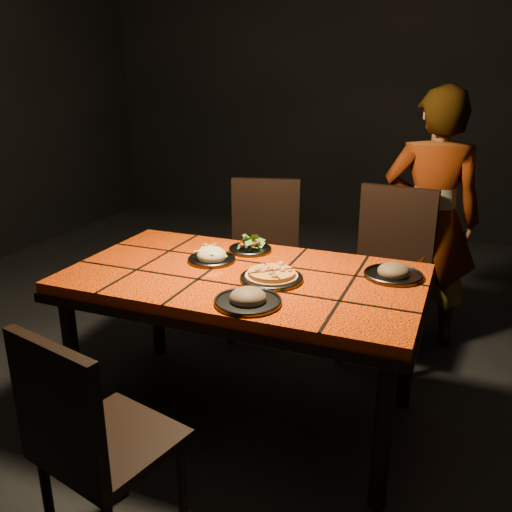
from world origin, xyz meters
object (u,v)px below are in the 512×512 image
at_px(chair_near, 89,436).
at_px(diner, 431,221).
at_px(dining_table, 244,289).
at_px(chair_far_right, 389,262).
at_px(plate_pasta, 212,257).
at_px(chair_far_left, 264,246).
at_px(plate_pizza, 271,277).

xyz_separation_m(chair_near, diner, (0.85, 2.13, 0.27)).
xyz_separation_m(dining_table, diner, (0.72, 1.16, 0.11)).
height_order(chair_near, diner, diner).
distance_m(chair_far_right, plate_pasta, 1.13).
xyz_separation_m(chair_near, plate_pasta, (-0.08, 1.06, 0.26)).
bearing_deg(dining_table, chair_near, -97.79).
bearing_deg(dining_table, chair_far_right, 60.30).
height_order(chair_far_left, plate_pizza, chair_far_left).
distance_m(chair_far_left, diner, 1.04).
xyz_separation_m(dining_table, chair_far_left, (-0.27, 0.96, -0.11)).
relative_size(chair_near, diner, 0.57).
distance_m(dining_table, diner, 1.37).
height_order(diner, plate_pasta, diner).
bearing_deg(chair_far_right, plate_pasta, -124.95).
xyz_separation_m(chair_far_right, plate_pizza, (-0.38, -0.96, 0.20)).
bearing_deg(chair_far_right, diner, 57.40).
height_order(dining_table, chair_far_right, chair_far_right).
height_order(dining_table, chair_far_left, chair_far_left).
distance_m(chair_near, plate_pasta, 1.10).
height_order(chair_far_right, plate_pasta, chair_far_right).
distance_m(dining_table, plate_pizza, 0.18).
relative_size(dining_table, plate_pizza, 4.92).
bearing_deg(chair_far_left, plate_pasta, -100.30).
xyz_separation_m(chair_near, chair_far_right, (0.66, 1.89, 0.06)).
xyz_separation_m(chair_near, plate_pizza, (0.28, 0.93, 0.26)).
height_order(chair_far_left, chair_far_right, chair_far_right).
xyz_separation_m(dining_table, plate_pasta, (-0.21, 0.09, 0.10)).
bearing_deg(chair_far_left, plate_pizza, -81.63).
distance_m(chair_near, diner, 2.31).
relative_size(plate_pizza, plate_pasta, 1.42).
bearing_deg(chair_far_left, diner, -3.25).
bearing_deg(plate_pizza, chair_far_right, 68.48).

